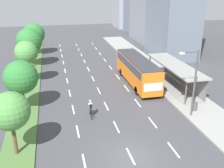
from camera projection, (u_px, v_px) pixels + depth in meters
The scene contains 17 objects.
ground_plane at pixel (131, 156), 19.70m from camera, with size 140.00×140.00×0.00m, color #424247.
median_strip at pixel (31, 77), 36.12m from camera, with size 2.60×52.00×0.12m, color #4C7038.
sidewalk_right at pixel (151, 69), 39.83m from camera, with size 4.50×52.00×0.15m, color gray.
lane_divider_left at pixel (67, 81), 35.11m from camera, with size 0.14×46.51×0.01m.
lane_divider_center at pixel (93, 79), 35.85m from camera, with size 0.14×46.51×0.01m.
lane_divider_right at pixel (118, 77), 36.59m from camera, with size 0.14×46.51×0.01m.
bus_shelter at pixel (176, 73), 32.16m from camera, with size 2.90×11.39×2.86m.
bus at pixel (137, 68), 33.37m from camera, with size 2.54×11.29×3.37m.
cyclist at pixel (91, 109), 25.32m from camera, with size 0.46×1.82×1.71m.
median_tree_nearest at pixel (10, 111), 18.56m from camera, with size 2.84×2.84×4.99m.
median_tree_second at pixel (21, 77), 25.60m from camera, with size 3.36×3.36×5.16m.
median_tree_third at pixel (26, 52), 32.39m from camera, with size 2.86×2.86×5.55m.
median_tree_fourth at pixel (29, 41), 39.41m from camera, with size 3.88×3.88×5.93m.
median_tree_fifth at pixel (34, 34), 46.57m from camera, with size 3.86×3.86×5.63m.
streetlight at pixel (193, 79), 24.21m from camera, with size 1.91×0.24×6.50m.
trash_bin at pixel (195, 106), 26.40m from camera, with size 0.52×0.52×0.85m, color #4C4C51.
building_mid_right at pixel (163, 0), 56.86m from camera, with size 11.16×13.18×17.72m, color gray.
Camera 1 is at (-5.09, -15.72, 12.10)m, focal length 41.98 mm.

